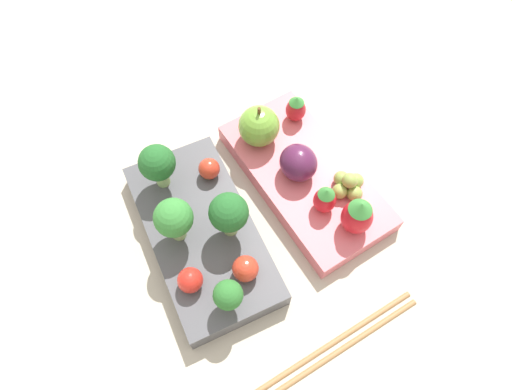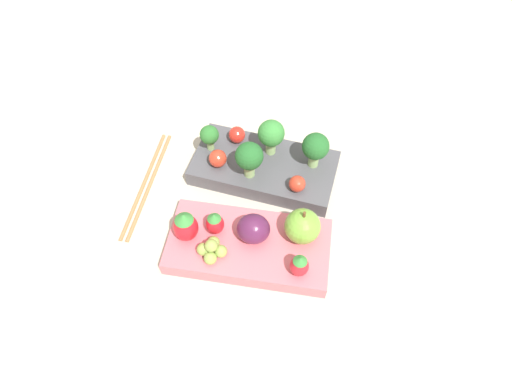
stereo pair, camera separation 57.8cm
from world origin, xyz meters
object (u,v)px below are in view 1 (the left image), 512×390
(broccoli_floret_2, at_px, (229,214))
(apple, at_px, (259,126))
(cherry_tomato_0, at_px, (209,169))
(grape_cluster, at_px, (348,185))
(cherry_tomato_1, at_px, (245,269))
(bento_box_fruit, at_px, (305,177))
(strawberry_1, at_px, (357,216))
(broccoli_floret_3, at_px, (174,219))
(bento_box_savoury, at_px, (203,235))
(chopsticks_pair, at_px, (332,349))
(strawberry_2, at_px, (296,109))
(broccoli_floret_1, at_px, (228,295))
(plum, at_px, (300,165))
(broccoli_floret_0, at_px, (157,164))
(strawberry_0, at_px, (325,199))
(cherry_tomato_2, at_px, (190,280))

(broccoli_floret_2, bearing_deg, apple, -48.42)
(cherry_tomato_0, height_order, grape_cluster, grape_cluster)
(broccoli_floret_2, relative_size, cherry_tomato_1, 2.31)
(bento_box_fruit, xyz_separation_m, apple, (0.07, 0.02, 0.04))
(strawberry_1, xyz_separation_m, grape_cluster, (0.04, -0.02, -0.01))
(broccoli_floret_3, xyz_separation_m, strawberry_1, (-0.10, -0.16, -0.02))
(bento_box_savoury, bearing_deg, broccoli_floret_3, 66.49)
(chopsticks_pair, bearing_deg, strawberry_2, -28.35)
(bento_box_fruit, relative_size, broccoli_floret_1, 5.01)
(broccoli_floret_1, relative_size, broccoli_floret_3, 0.72)
(broccoli_floret_3, bearing_deg, bento_box_savoury, -113.51)
(plum, height_order, chopsticks_pair, plum)
(broccoli_floret_0, relative_size, cherry_tomato_1, 2.26)
(broccoli_floret_2, bearing_deg, grape_cluster, -103.01)
(cherry_tomato_0, bearing_deg, broccoli_floret_3, 124.39)
(broccoli_floret_0, distance_m, chopsticks_pair, 0.27)
(broccoli_floret_2, height_order, strawberry_1, broccoli_floret_2)
(strawberry_1, height_order, strawberry_2, strawberry_1)
(grape_cluster, distance_m, chopsticks_pair, 0.18)
(broccoli_floret_3, height_order, cherry_tomato_1, broccoli_floret_3)
(bento_box_savoury, height_order, strawberry_1, strawberry_1)
(strawberry_2, xyz_separation_m, plum, (-0.07, 0.05, 0.00))
(cherry_tomato_1, relative_size, strawberry_2, 0.72)
(strawberry_0, bearing_deg, grape_cluster, -86.97)
(chopsticks_pair, bearing_deg, cherry_tomato_0, 0.08)
(cherry_tomato_2, height_order, strawberry_1, strawberry_1)
(bento_box_savoury, relative_size, broccoli_floret_2, 3.70)
(broccoli_floret_1, relative_size, chopsticks_pair, 0.22)
(cherry_tomato_2, height_order, grape_cluster, same)
(apple, height_order, grape_cluster, apple)
(bento_box_savoury, xyz_separation_m, plum, (-0.00, -0.13, 0.03))
(chopsticks_pair, bearing_deg, broccoli_floret_0, 11.14)
(cherry_tomato_0, xyz_separation_m, cherry_tomato_2, (-0.10, 0.08, 0.00))
(bento_box_fruit, xyz_separation_m, broccoli_floret_3, (0.01, 0.16, 0.06))
(apple, bearing_deg, strawberry_2, -89.66)
(bento_box_fruit, distance_m, strawberry_0, 0.06)
(broccoli_floret_1, bearing_deg, broccoli_floret_3, 2.56)
(bento_box_savoury, relative_size, broccoli_floret_3, 3.75)
(cherry_tomato_0, distance_m, chopsticks_pair, 0.24)
(cherry_tomato_1, relative_size, plum, 0.60)
(strawberry_1, distance_m, strawberry_2, 0.16)
(broccoli_floret_2, bearing_deg, broccoli_floret_3, 61.52)
(broccoli_floret_0, bearing_deg, apple, -94.16)
(strawberry_0, bearing_deg, bento_box_fruit, -14.71)
(bento_box_savoury, xyz_separation_m, cherry_tomato_1, (-0.07, -0.01, 0.03))
(plum, bearing_deg, broccoli_floret_1, 119.23)
(cherry_tomato_2, relative_size, chopsticks_pair, 0.13)
(broccoli_floret_1, distance_m, chopsticks_pair, 0.12)
(broccoli_floret_0, bearing_deg, grape_cluster, -126.57)
(bento_box_fruit, xyz_separation_m, chopsticks_pair, (-0.17, 0.10, -0.01))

